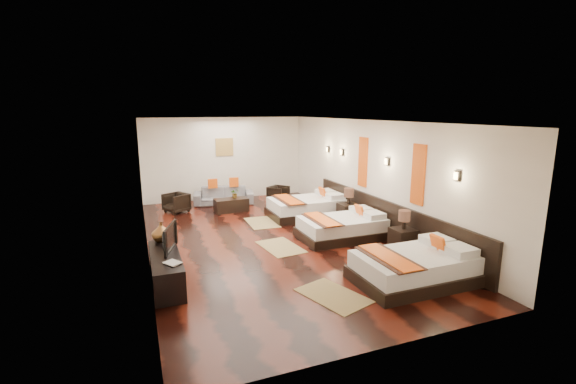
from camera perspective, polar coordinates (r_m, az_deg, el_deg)
name	(u,v)px	position (r m, az deg, el deg)	size (l,w,h in m)	color
floor	(269,239)	(9.56, -2.76, -6.80)	(5.50, 9.50, 0.01)	black
ceiling	(268,121)	(9.06, -2.94, 10.22)	(5.50, 9.50, 0.01)	white
back_wall	(225,159)	(13.75, -9.15, 4.80)	(5.50, 0.01, 2.80)	silver
left_wall	(144,190)	(8.76, -20.18, 0.21)	(0.01, 9.50, 2.80)	silver
right_wall	(369,175)	(10.40, 11.69, 2.45)	(0.01, 9.50, 2.80)	silver
headboard_panel	(384,218)	(9.93, 13.77, -3.71)	(0.08, 6.60, 0.90)	black
bed_near	(415,267)	(7.57, 17.94, -10.29)	(2.14, 1.35, 0.82)	black
bed_mid	(343,227)	(9.65, 7.93, -5.07)	(2.04, 1.28, 0.78)	black
bed_far	(307,207)	(11.45, 2.84, -2.17)	(2.16, 1.36, 0.82)	black
nightstand_a	(403,237)	(8.97, 16.32, -6.34)	(0.47, 0.47, 0.94)	black
nightstand_b	(348,211)	(10.86, 8.73, -2.75)	(0.50, 0.50, 0.98)	black
jute_mat_near	(333,296)	(6.86, 6.54, -14.67)	(0.75, 1.20, 0.01)	#97804D
jute_mat_mid	(281,247)	(9.00, -1.08, -7.95)	(0.75, 1.20, 0.01)	#97804D
jute_mat_far	(262,223)	(10.88, -3.80, -4.44)	(0.75, 1.20, 0.01)	#97804D
tv_console	(166,269)	(7.46, -17.26, -10.62)	(0.50, 1.80, 0.55)	black
tv	(166,238)	(7.50, -17.25, -6.33)	(0.83, 0.11, 0.48)	black
book	(167,265)	(6.85, -17.06, -10.07)	(0.21, 0.28, 0.03)	black
figurine	(161,232)	(8.01, -17.88, -5.54)	(0.37, 0.37, 0.38)	brown
sofa	(224,196)	(13.12, -9.28, -0.51)	(1.91, 0.75, 0.56)	slate
armchair_left	(176,203)	(12.36, -15.88, -1.52)	(0.63, 0.65, 0.59)	black
armchair_right	(278,194)	(13.22, -1.40, -0.29)	(0.59, 0.60, 0.55)	black
coffee_table	(231,205)	(12.14, -8.22, -1.87)	(1.00, 0.50, 0.40)	black
table_plant	(235,193)	(12.16, -7.72, -0.16)	(0.26, 0.23, 0.29)	#2E5A1E
orange_panel_a	(418,175)	(8.83, 18.34, 2.40)	(0.04, 0.40, 1.30)	#D86014
orange_panel_b	(363,162)	(10.59, 10.79, 4.29)	(0.04, 0.40, 1.30)	#D86014
sconce_near	(457,176)	(7.98, 23.27, 2.18)	(0.07, 0.12, 0.18)	black
sconce_mid	(387,161)	(9.65, 14.15, 4.32)	(0.07, 0.12, 0.18)	black
sconce_far	(342,152)	(11.50, 7.81, 5.74)	(0.07, 0.12, 0.18)	black
sconce_lounge	(328,149)	(12.29, 5.77, 6.18)	(0.07, 0.12, 0.18)	black
gold_artwork	(224,147)	(13.69, -9.19, 6.45)	(0.60, 0.04, 0.60)	#AD873F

